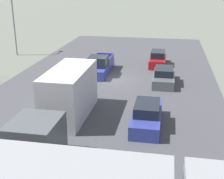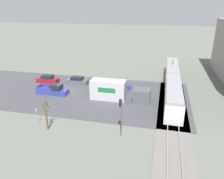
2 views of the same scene
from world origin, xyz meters
TOP-DOWN VIEW (x-y plane):
  - ground_plane at (0.00, 0.00)m, footprint 320.00×320.00m
  - road_surface at (0.00, 0.00)m, footprint 19.23×44.79m
  - box_truck at (1.39, 10.09)m, footprint 2.47×10.14m
  - pickup_truck at (1.63, -1.67)m, footprint 1.93×5.73m
  - sedan_car_0 at (-3.95, 9.33)m, footprint 1.81×4.72m
  - sedan_car_1 at (-3.95, -5.87)m, footprint 1.70×4.58m
  - sedan_car_2 at (-4.79, 0.41)m, footprint 1.88×4.54m
  - street_lamp_near_crossing at (13.69, -8.07)m, footprint 0.36×1.95m

SIDE VIEW (x-z plane):
  - ground_plane at x=0.00m, z-range 0.00..0.00m
  - road_surface at x=0.00m, z-range 0.00..0.08m
  - sedan_car_2 at x=-4.79m, z-range -0.05..1.41m
  - sedan_car_0 at x=-3.95m, z-range -0.06..1.50m
  - sedan_car_1 at x=-3.95m, z-range -0.06..1.53m
  - pickup_truck at x=1.63m, z-range -0.15..1.75m
  - box_truck at x=1.39m, z-range -0.05..3.29m
  - street_lamp_near_crossing at x=13.69m, z-range 0.61..7.86m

